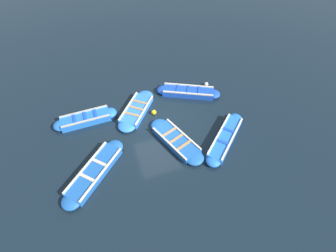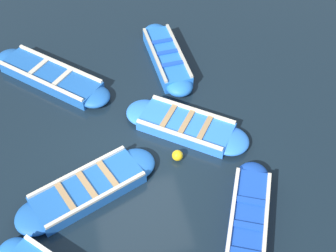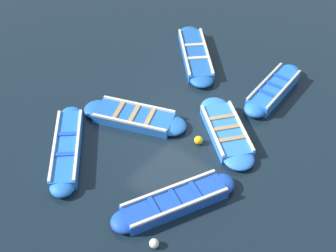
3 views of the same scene
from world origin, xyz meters
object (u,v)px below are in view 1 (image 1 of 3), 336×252
Objects in this scene: boat_tucked at (86,119)px; boat_broadside at (136,110)px; boat_near_quay at (94,172)px; buoy_yellow_far at (154,112)px; buoy_orange_near at (206,84)px; boat_centre at (225,138)px; boat_stern_in at (188,92)px; boat_far_corner at (176,141)px.

boat_broadside is at bearing 176.80° from boat_tucked.
boat_near_quay is 4.50m from buoy_yellow_far.
boat_centre is at bearing 78.45° from buoy_orange_near.
boat_broadside is 12.61× the size of buoy_orange_near.
boat_near_quay is at bearing 49.80° from boat_broadside.
buoy_orange_near is at bearing -164.18° from boat_stern_in.
boat_near_quay is 0.93× the size of boat_stern_in.
boat_centre is 0.95× the size of boat_near_quay.
boat_far_corner is (-4.02, 2.83, -0.05)m from boat_tucked.
boat_far_corner is 2.28m from buoy_yellow_far.
boat_far_corner is 3.65m from boat_stern_in.
buoy_orange_near is (-3.17, -3.51, -0.03)m from boat_far_corner.
boat_centre is 4.01m from buoy_yellow_far.
boat_tucked is 7.23m from buoy_orange_near.
boat_centre reaches higher than buoy_yellow_far.
boat_tucked is 5.90m from boat_stern_in.
boat_stern_in is at bearing -171.78° from boat_broadside.
boat_tucked is 0.98× the size of boat_near_quay.
boat_tucked reaches higher than boat_near_quay.
boat_tucked is at bearing -90.29° from boat_near_quay.
boat_tucked reaches higher than boat_centre.
boat_far_corner is 4.73m from buoy_orange_near.
boat_tucked is (2.69, -0.15, 0.05)m from boat_broadside.
boat_broadside is 0.89× the size of boat_far_corner.
boat_tucked is at bearing -3.20° from boat_broadside.
boat_stern_in is at bearing -83.07° from boat_centre.
boat_near_quay is 12.51× the size of buoy_yellow_far.
buoy_yellow_far is at bearing 170.38° from boat_tucked.
boat_broadside is at bearing 10.47° from buoy_orange_near.
boat_centre reaches higher than boat_near_quay.
buoy_yellow_far is at bearing 19.37° from buoy_orange_near.
boat_broadside is 2.99m from boat_far_corner.
boat_stern_in reaches higher than buoy_orange_near.
boat_far_corner reaches higher than buoy_yellow_far.
boat_far_corner reaches higher than boat_broadside.
boat_broadside is 4.58m from buoy_orange_near.
boat_near_quay is (4.04, 0.53, 0.01)m from boat_far_corner.
boat_near_quay is (2.71, 3.21, 0.02)m from boat_broadside.
boat_far_corner is at bearing 102.09° from buoy_yellow_far.
buoy_orange_near is at bearing -101.55° from boat_centre.
buoy_yellow_far is at bearing 21.29° from boat_stern_in.
boat_far_corner is 4.08m from boat_near_quay.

